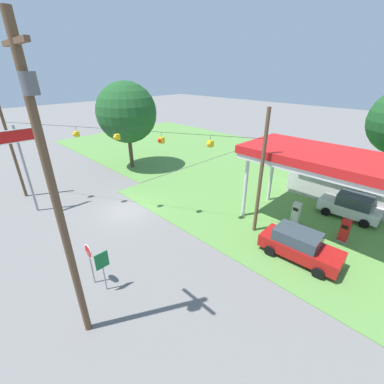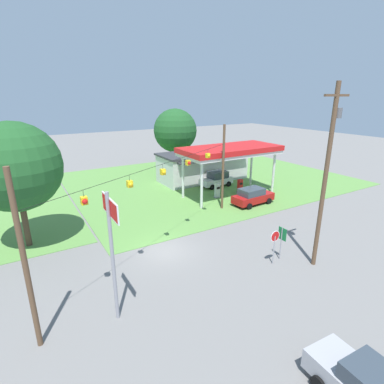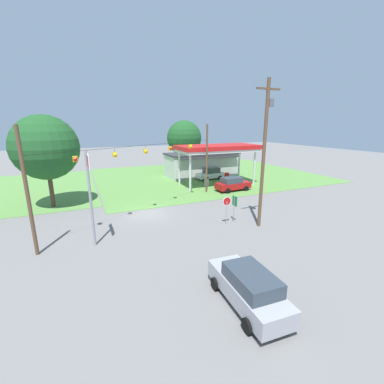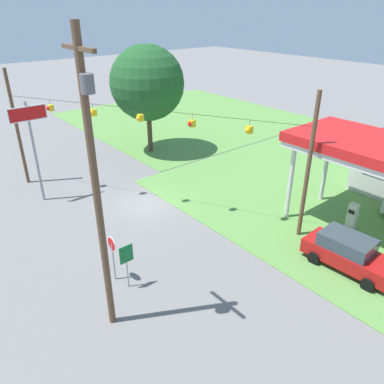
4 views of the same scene
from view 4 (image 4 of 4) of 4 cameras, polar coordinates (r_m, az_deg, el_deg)
ground_plane at (r=25.94m, az=-7.03°, el=-1.97°), size 160.00×160.00×0.00m
grass_verge_opposite_corner at (r=46.80m, az=-1.25°, el=11.32°), size 24.00×24.00×0.04m
fuel_pump_near at (r=24.74m, az=23.21°, el=-3.50°), size 0.71×0.56×1.68m
car_at_pumps_front at (r=21.02m, az=22.79°, el=-8.52°), size 4.75×2.30×1.83m
stop_sign_roadside at (r=18.56m, az=-12.07°, el=-8.50°), size 0.80×0.08×2.50m
stop_sign_overhead at (r=26.65m, az=-23.32°, el=8.36°), size 0.22×2.42×6.94m
route_sign at (r=18.01m, az=-9.96°, el=-9.89°), size 0.10×0.70×2.40m
utility_pole_main at (r=13.73m, az=-14.45°, el=1.23°), size 2.20×0.44×11.93m
signal_span_gantry at (r=24.06m, az=-7.68°, el=7.99°), size 18.12×10.24×8.54m
tree_west_verge at (r=34.06m, az=-6.84°, el=16.13°), size 6.49×6.49×9.50m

